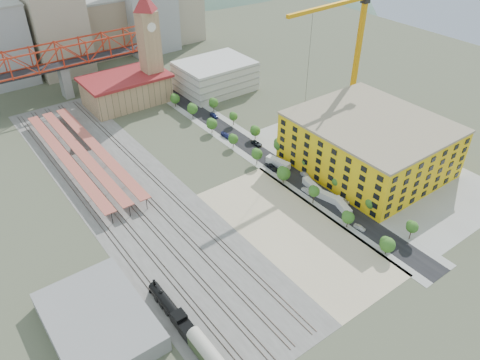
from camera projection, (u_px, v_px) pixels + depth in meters
ground at (242, 180)px, 166.28m from camera, size 400.00×400.00×0.00m
ballast_strip at (128, 192)px, 160.18m from camera, size 36.00×165.00×0.06m
dirt_lot at (293, 231)px, 143.59m from camera, size 28.00×67.00×0.06m
street_asphalt at (252, 148)px, 183.95m from camera, size 12.00×170.00×0.06m
sidewalk_west at (241, 153)px, 181.27m from camera, size 3.00×170.00×0.04m
sidewalk_east at (263, 144)px, 186.64m from camera, size 3.00×170.00×0.04m
construction_pad at (370, 163)px, 175.10m from camera, size 50.00×90.00×0.06m
rail_tracks at (123, 193)px, 159.23m from camera, size 26.56×160.00×0.18m
platform_canopies at (82, 153)px, 173.55m from camera, size 16.00×80.00×4.12m
station_hall at (126, 89)px, 213.95m from camera, size 38.00×24.00×13.10m
clock_tower at (149, 37)px, 206.36m from camera, size 12.00×12.00×52.00m
parking_garage at (215, 76)px, 225.91m from camera, size 34.00×26.00×14.00m
truss_bridge at (60, 58)px, 212.32m from camera, size 94.00×9.60×25.60m
construction_building at (369, 144)px, 168.26m from camera, size 44.60×50.60×18.80m
warehouse at (98, 321)px, 112.85m from camera, size 22.00×32.00×5.00m
street_trees at (268, 159)px, 177.39m from camera, size 15.40×124.40×8.00m
skyline at (95, 18)px, 250.47m from camera, size 133.00×46.00×60.00m
distant_hills at (104, 99)px, 405.02m from camera, size 647.00×264.00×227.00m
locomotive at (172, 311)px, 115.73m from camera, size 3.04×23.43×5.86m
tower_crane at (354, 36)px, 181.87m from camera, size 55.86×4.82×59.62m
site_trailer_a at (342, 206)px, 151.86m from camera, size 4.74×9.00×2.38m
site_trailer_b at (330, 198)px, 155.54m from camera, size 4.42×9.12×2.41m
site_trailer_c at (312, 186)px, 161.17m from camera, size 3.64×8.85×2.35m
site_trailer_d at (278, 163)px, 172.87m from camera, size 4.59×10.07×2.67m
car_0 at (360, 227)px, 143.97m from camera, size 2.17×4.16×1.35m
car_1 at (306, 191)px, 159.67m from camera, size 1.39×3.95×1.30m
car_2 at (272, 167)px, 171.55m from camera, size 2.54×5.00×1.35m
car_3 at (226, 135)px, 190.74m from camera, size 2.63×5.55×1.56m
car_4 at (343, 201)px, 155.01m from camera, size 2.23×4.48×1.47m
car_5 at (305, 176)px, 167.07m from camera, size 2.16×4.66×1.48m
car_6 at (257, 143)px, 185.64m from camera, size 2.54×5.14×1.40m
car_7 at (214, 115)px, 205.46m from camera, size 2.34×5.08×1.44m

